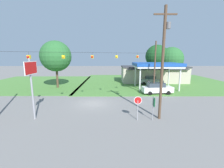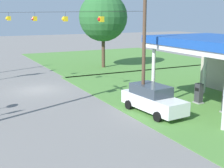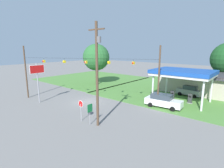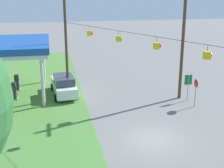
% 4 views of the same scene
% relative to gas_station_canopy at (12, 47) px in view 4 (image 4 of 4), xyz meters
% --- Properties ---
extents(ground_plane, '(160.00, 160.00, 0.00)m').
position_rel_gas_station_canopy_xyz_m(ground_plane, '(-11.45, -9.87, -4.65)').
color(ground_plane, slate).
extents(gas_station_canopy, '(8.76, 6.74, 5.16)m').
position_rel_gas_station_canopy_xyz_m(gas_station_canopy, '(0.00, 0.00, 0.00)').
color(gas_station_canopy, silver).
rests_on(gas_station_canopy, ground).
extents(fuel_pump_near, '(0.71, 0.56, 1.57)m').
position_rel_gas_station_canopy_xyz_m(fuel_pump_near, '(-1.39, -0.00, -3.90)').
color(fuel_pump_near, gray).
rests_on(fuel_pump_near, ground).
extents(fuel_pump_far, '(0.71, 0.56, 1.57)m').
position_rel_gas_station_canopy_xyz_m(fuel_pump_far, '(1.39, -0.00, -3.90)').
color(fuel_pump_far, gray).
rests_on(fuel_pump_far, ground).
extents(car_at_pumps_front, '(5.31, 2.44, 1.96)m').
position_rel_gas_station_canopy_xyz_m(car_at_pumps_front, '(-1.05, -4.50, -3.65)').
color(car_at_pumps_front, white).
rests_on(car_at_pumps_front, ground).
extents(stop_sign_roadside, '(0.80, 0.08, 2.50)m').
position_rel_gas_station_canopy_xyz_m(stop_sign_roadside, '(-6.30, -15.36, -2.83)').
color(stop_sign_roadside, '#99999E').
rests_on(stop_sign_roadside, ground).
extents(route_sign, '(0.10, 0.70, 2.40)m').
position_rel_gas_station_canopy_xyz_m(route_sign, '(-4.72, -15.39, -2.94)').
color(route_sign, gray).
rests_on(route_sign, ground).
extents(utility_pole_main, '(2.20, 0.44, 11.10)m').
position_rel_gas_station_canopy_xyz_m(utility_pole_main, '(-3.89, -14.96, 1.52)').
color(utility_pole_main, '#4C3828').
rests_on(utility_pole_main, ground).
extents(signal_span_gantry, '(19.72, 10.24, 8.88)m').
position_rel_gas_station_canopy_xyz_m(signal_span_gantry, '(-11.45, -9.88, 0.26)').
color(signal_span_gantry, '#4C3828').
rests_on(signal_span_gantry, ground).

